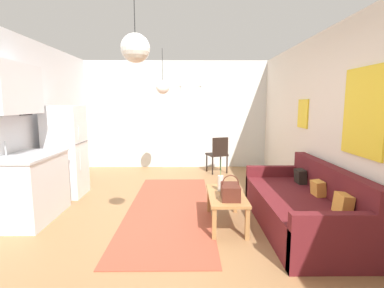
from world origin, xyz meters
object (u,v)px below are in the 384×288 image
object	(u,v)px
handbag	(230,192)
pendant_lamp_far	(163,87)
couch	(305,208)
refrigerator	(66,151)
accent_chair	(218,153)
pendant_lamp_near	(135,48)
coffee_table	(226,198)
bamboo_vase	(221,183)

from	to	relation	value
handbag	pendant_lamp_far	size ratio (longest dim) A/B	0.39
handbag	couch	bearing A→B (deg)	4.76
couch	refrigerator	xyz separation A→B (m)	(-3.61, 1.38, 0.51)
refrigerator	handbag	bearing A→B (deg)	-28.97
pendant_lamp_far	accent_chair	bearing A→B (deg)	37.73
pendant_lamp_near	pendant_lamp_far	bearing A→B (deg)	90.38
pendant_lamp_far	pendant_lamp_near	bearing A→B (deg)	-89.62
refrigerator	pendant_lamp_far	world-z (taller)	pendant_lamp_far
couch	refrigerator	distance (m)	3.89
couch	handbag	bearing A→B (deg)	-175.24
coffee_table	bamboo_vase	world-z (taller)	bamboo_vase
couch	pendant_lamp_far	distance (m)	3.30
bamboo_vase	pendant_lamp_near	size ratio (longest dim) A/B	0.65
coffee_table	refrigerator	xyz separation A→B (m)	(-2.61, 1.26, 0.42)
handbag	refrigerator	world-z (taller)	refrigerator
couch	bamboo_vase	distance (m)	1.12
pendant_lamp_near	accent_chair	bearing A→B (deg)	73.19
handbag	refrigerator	distance (m)	3.02
couch	handbag	xyz separation A→B (m)	(-0.97, -0.08, 0.25)
couch	coffee_table	distance (m)	1.01
coffee_table	couch	bearing A→B (deg)	-6.99
coffee_table	bamboo_vase	distance (m)	0.22
bamboo_vase	refrigerator	distance (m)	2.80
coffee_table	accent_chair	world-z (taller)	accent_chair
couch	refrigerator	world-z (taller)	refrigerator
bamboo_vase	handbag	xyz separation A→B (m)	(0.09, -0.34, -0.01)
coffee_table	accent_chair	size ratio (longest dim) A/B	1.14
coffee_table	accent_chair	bearing A→B (deg)	86.48
couch	accent_chair	distance (m)	3.09
refrigerator	pendant_lamp_near	distance (m)	3.05
bamboo_vase	couch	bearing A→B (deg)	-13.58
accent_chair	pendant_lamp_far	bearing A→B (deg)	18.43
handbag	pendant_lamp_far	bearing A→B (deg)	115.26
pendant_lamp_far	bamboo_vase	bearing A→B (deg)	-62.87
couch	accent_chair	xyz separation A→B (m)	(-0.82, 2.97, 0.20)
handbag	pendant_lamp_far	xyz separation A→B (m)	(-1.01, 2.15, 1.39)
bamboo_vase	pendant_lamp_near	xyz separation A→B (m)	(-0.91, -1.08, 1.56)
coffee_table	pendant_lamp_near	distance (m)	2.20
coffee_table	bamboo_vase	size ratio (longest dim) A/B	2.20
bamboo_vase	pendant_lamp_far	size ratio (longest dim) A/B	0.51
accent_chair	pendant_lamp_near	world-z (taller)	pendant_lamp_near
couch	handbag	size ratio (longest dim) A/B	6.35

